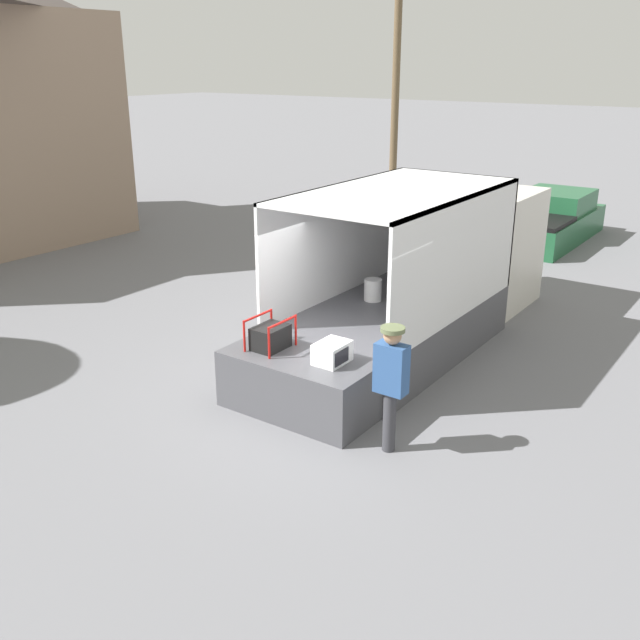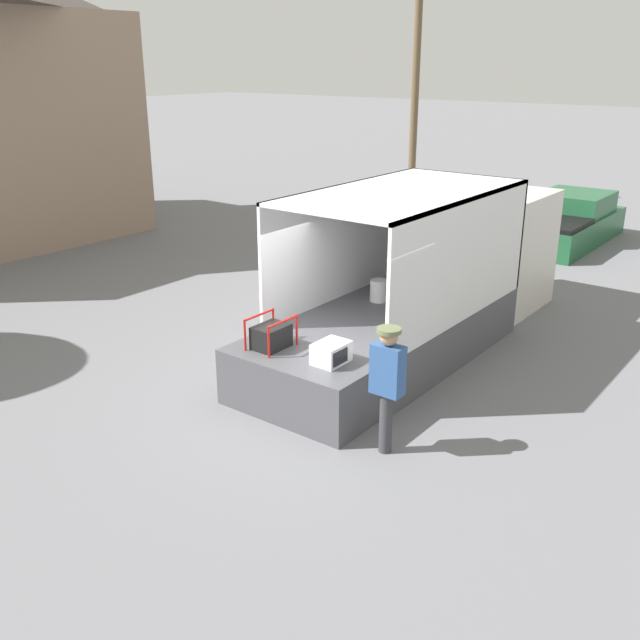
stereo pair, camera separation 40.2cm
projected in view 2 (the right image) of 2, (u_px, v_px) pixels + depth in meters
The scene contains 8 objects.
ground_plane at pixel (320, 399), 11.40m from camera, with size 160.00×160.00×0.00m, color slate.
box_truck at pixel (448, 278), 14.18m from camera, with size 7.11×2.48×3.01m.
tailgate_deck at pixel (298, 385), 10.83m from camera, with size 1.11×2.36×0.91m, color #4C4C51.
microwave at pixel (331, 353), 10.42m from camera, with size 0.54×0.41×0.32m.
portable_generator at pixel (272, 336), 10.98m from camera, with size 0.69×0.52×0.50m.
worker_person at pixel (387, 377), 9.48m from camera, with size 0.33×0.44×1.82m.
pickup_truck_green at pixel (567, 223), 20.93m from camera, with size 4.92×2.01×1.40m.
utility_pole at pixel (415, 86), 25.87m from camera, with size 1.80×0.28×8.02m.
Camera 2 is at (-8.14, -6.25, 5.11)m, focal length 40.00 mm.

